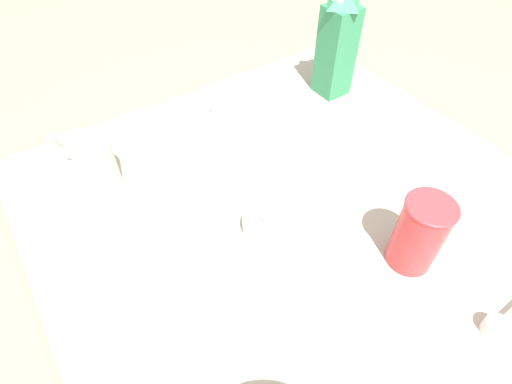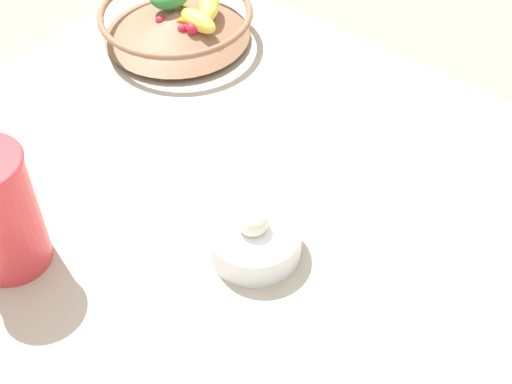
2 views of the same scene
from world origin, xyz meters
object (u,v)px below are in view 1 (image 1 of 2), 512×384
object	(u,v)px
drinking_cup	(419,233)
garlic_bowl	(269,224)
milk_carton	(337,44)
spice_jar	(223,111)
yogurt_tub	(83,168)

from	to	relation	value
drinking_cup	garlic_bowl	distance (m)	0.27
milk_carton	spice_jar	world-z (taller)	milk_carton
milk_carton	yogurt_tub	distance (m)	0.69
yogurt_tub	drinking_cup	world-z (taller)	yogurt_tub
garlic_bowl	drinking_cup	bearing A→B (deg)	41.17
drinking_cup	spice_jar	distance (m)	0.58
yogurt_tub	spice_jar	world-z (taller)	yogurt_tub
drinking_cup	garlic_bowl	xyz separation A→B (m)	(-0.20, -0.18, -0.06)
spice_jar	garlic_bowl	xyz separation A→B (m)	(0.38, -0.12, 0.00)
yogurt_tub	drinking_cup	bearing A→B (deg)	39.88
milk_carton	garlic_bowl	bearing A→B (deg)	-54.74
garlic_bowl	spice_jar	bearing A→B (deg)	162.10
milk_carton	garlic_bowl	size ratio (longest dim) A/B	2.63
milk_carton	drinking_cup	xyz separation A→B (m)	(0.51, -0.26, -0.06)
drinking_cup	garlic_bowl	world-z (taller)	drinking_cup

